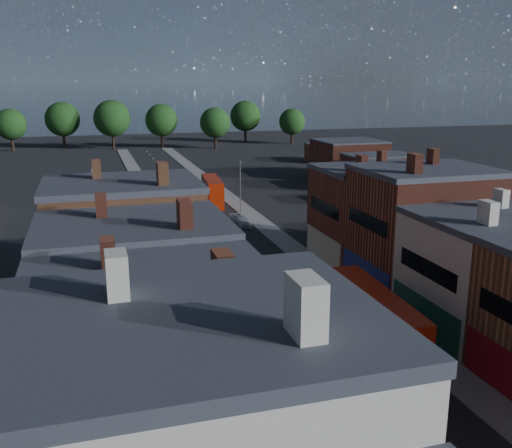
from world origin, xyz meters
TOP-DOWN VIEW (x-y plane):
  - pavement_west at (-6.50, 50.00)m, footprint 3.00×200.00m
  - pavement_east at (6.50, 50.00)m, footprint 3.00×200.00m
  - terrace_west at (-14.00, 0.00)m, footprint 12.00×80.00m
  - lamp_post_2 at (-5.20, 30.00)m, footprint 0.25×0.70m
  - lamp_post_3 at (5.20, 60.00)m, footprint 0.25×0.70m
  - bus_0 at (-3.50, 14.90)m, footprint 3.91×12.49m
  - bus_1 at (2.10, 12.48)m, footprint 3.50×12.14m
  - bus_2 at (2.37, 66.69)m, footprint 3.38×10.67m
  - car_2 at (-3.01, 53.22)m, footprint 2.21×4.30m
  - car_3 at (3.37, 53.02)m, footprint 2.52×4.88m
  - ped_3 at (6.73, 18.38)m, footprint 0.50×0.96m

SIDE VIEW (x-z plane):
  - pavement_west at x=-6.50m, z-range 0.00..0.12m
  - pavement_east at x=6.50m, z-range 0.00..0.12m
  - car_2 at x=-3.01m, z-range 0.00..1.16m
  - car_3 at x=3.37m, z-range 0.00..1.35m
  - ped_3 at x=6.73m, z-range 0.12..1.71m
  - bus_2 at x=2.37m, z-range 0.18..4.71m
  - bus_1 at x=2.10m, z-range 0.21..5.40m
  - bus_0 at x=-3.50m, z-range 0.21..5.52m
  - lamp_post_2 at x=-5.20m, z-range 0.64..8.77m
  - lamp_post_3 at x=5.20m, z-range 0.64..8.77m
  - terrace_west at x=-14.00m, z-range 0.00..12.21m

